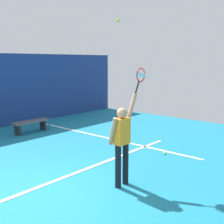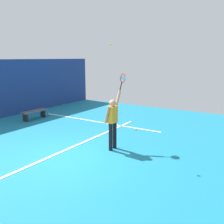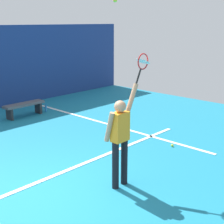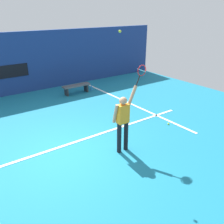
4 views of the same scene
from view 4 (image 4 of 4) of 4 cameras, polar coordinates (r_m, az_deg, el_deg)
The scene contains 11 objects.
ground_plane at distance 7.46m, azimuth -10.35°, elevation -9.25°, with size 18.00×18.00×0.00m, color teal.
back_wall at distance 12.73m, azimuth -23.94°, elevation 9.80°, with size 18.00×0.20×2.93m, color navy.
sponsor_banner_center at distance 12.68m, azimuth -23.59°, elevation 8.42°, with size 2.20×0.03×0.60m, color black.
court_baseline at distance 7.78m, azimuth -11.70°, elevation -7.86°, with size 10.00×0.10×0.01m, color white.
court_sideline at distance 10.99m, azimuth 4.30°, elevation 1.92°, with size 0.10×7.00×0.01m, color white.
tennis_player at distance 6.99m, azimuth 2.53°, elevation -1.77°, with size 0.74×0.31×1.95m.
tennis_racket at distance 6.95m, azimuth 6.80°, elevation 9.25°, with size 0.42×0.27×0.62m.
tennis_ball at distance 6.28m, azimuth 1.83°, elevation 18.11°, with size 0.07×0.07×0.07m, color #CCE033.
court_bench at distance 12.36m, azimuth -8.23°, elevation 5.76°, with size 1.40×0.36×0.45m.
water_bottle at distance 12.82m, azimuth -4.77°, elevation 5.53°, with size 0.07×0.07×0.24m, color #338CD8.
spare_ball at distance 9.22m, azimuth 12.88°, elevation -2.68°, with size 0.07×0.07×0.07m, color #CCE033.
Camera 4 is at (-2.57, -5.81, 3.92)m, focal length 39.62 mm.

